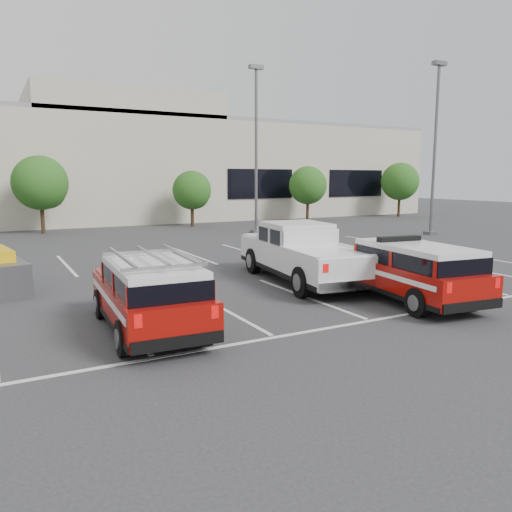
{
  "coord_description": "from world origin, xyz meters",
  "views": [
    {
      "loc": [
        -8.03,
        -11.87,
        3.43
      ],
      "look_at": [
        -0.77,
        1.59,
        1.05
      ],
      "focal_mm": 35.0,
      "sensor_mm": 36.0,
      "label": 1
    }
  ],
  "objects_px": {
    "fire_chief_suv": "(407,275)",
    "white_pickup": "(302,259)",
    "tree_right": "(308,187)",
    "tree_mid_right": "(193,192)",
    "light_pole_right": "(435,149)",
    "tree_mid_left": "(42,185)",
    "light_pole_mid": "(256,150)",
    "convention_building": "(95,163)",
    "ladder_suv": "(150,300)",
    "tree_far_right": "(400,183)"
  },
  "relations": [
    {
      "from": "tree_far_right",
      "to": "convention_building",
      "type": "bearing_deg",
      "value": 158.49
    },
    {
      "from": "tree_right",
      "to": "light_pole_mid",
      "type": "xyz_separation_m",
      "value": [
        -8.09,
        -6.05,
        2.41
      ]
    },
    {
      "from": "convention_building",
      "to": "ladder_suv",
      "type": "bearing_deg",
      "value": -98.85
    },
    {
      "from": "light_pole_mid",
      "to": "light_pole_right",
      "type": "height_order",
      "value": "same"
    },
    {
      "from": "fire_chief_suv",
      "to": "light_pole_right",
      "type": "bearing_deg",
      "value": 47.36
    },
    {
      "from": "convention_building",
      "to": "tree_mid_right",
      "type": "distance_m",
      "value": 11.2
    },
    {
      "from": "tree_right",
      "to": "ladder_suv",
      "type": "bearing_deg",
      "value": -130.88
    },
    {
      "from": "convention_building",
      "to": "light_pole_mid",
      "type": "relative_size",
      "value": 5.86
    },
    {
      "from": "fire_chief_suv",
      "to": "white_pickup",
      "type": "bearing_deg",
      "value": 114.5
    },
    {
      "from": "fire_chief_suv",
      "to": "ladder_suv",
      "type": "height_order",
      "value": "ladder_suv"
    },
    {
      "from": "tree_mid_right",
      "to": "light_pole_right",
      "type": "relative_size",
      "value": 0.39
    },
    {
      "from": "tree_mid_left",
      "to": "tree_far_right",
      "type": "distance_m",
      "value": 30.0
    },
    {
      "from": "tree_right",
      "to": "fire_chief_suv",
      "type": "xyz_separation_m",
      "value": [
        -12.79,
        -23.75,
        -2.04
      ]
    },
    {
      "from": "tree_far_right",
      "to": "tree_mid_right",
      "type": "bearing_deg",
      "value": -180.0
    },
    {
      "from": "light_pole_right",
      "to": "fire_chief_suv",
      "type": "relative_size",
      "value": 1.94
    },
    {
      "from": "tree_far_right",
      "to": "white_pickup",
      "type": "xyz_separation_m",
      "value": [
        -23.94,
        -20.14,
        -2.26
      ]
    },
    {
      "from": "fire_chief_suv",
      "to": "white_pickup",
      "type": "xyz_separation_m",
      "value": [
        -1.15,
        3.61,
        0.04
      ]
    },
    {
      "from": "tree_right",
      "to": "tree_mid_right",
      "type": "bearing_deg",
      "value": -180.0
    },
    {
      "from": "light_pole_right",
      "to": "tree_mid_left",
      "type": "bearing_deg",
      "value": 150.05
    },
    {
      "from": "light_pole_mid",
      "to": "white_pickup",
      "type": "xyz_separation_m",
      "value": [
        -5.85,
        -14.09,
        -4.41
      ]
    },
    {
      "from": "tree_far_right",
      "to": "light_pole_right",
      "type": "xyz_separation_m",
      "value": [
        -9.09,
        -12.05,
        2.14
      ]
    },
    {
      "from": "convention_building",
      "to": "light_pole_mid",
      "type": "xyz_separation_m",
      "value": [
        6.82,
        -15.86,
        0.47
      ]
    },
    {
      "from": "tree_mid_left",
      "to": "ladder_suv",
      "type": "bearing_deg",
      "value": -90.11
    },
    {
      "from": "convention_building",
      "to": "light_pole_right",
      "type": "height_order",
      "value": "convention_building"
    },
    {
      "from": "white_pickup",
      "to": "ladder_suv",
      "type": "relative_size",
      "value": 1.39
    },
    {
      "from": "fire_chief_suv",
      "to": "white_pickup",
      "type": "distance_m",
      "value": 3.79
    },
    {
      "from": "light_pole_right",
      "to": "convention_building",
      "type": "bearing_deg",
      "value": 125.89
    },
    {
      "from": "tree_mid_left",
      "to": "tree_right",
      "type": "distance_m",
      "value": 20.0
    },
    {
      "from": "light_pole_mid",
      "to": "white_pickup",
      "type": "bearing_deg",
      "value": -112.54
    },
    {
      "from": "light_pole_mid",
      "to": "fire_chief_suv",
      "type": "xyz_separation_m",
      "value": [
        -4.7,
        -17.71,
        -4.45
      ]
    },
    {
      "from": "convention_building",
      "to": "tree_right",
      "type": "relative_size",
      "value": 13.58
    },
    {
      "from": "tree_mid_right",
      "to": "ladder_suv",
      "type": "bearing_deg",
      "value": -113.45
    },
    {
      "from": "light_pole_mid",
      "to": "fire_chief_suv",
      "type": "height_order",
      "value": "light_pole_mid"
    },
    {
      "from": "tree_right",
      "to": "white_pickup",
      "type": "distance_m",
      "value": 24.58
    },
    {
      "from": "convention_building",
      "to": "white_pickup",
      "type": "xyz_separation_m",
      "value": [
        0.97,
        -29.96,
        -3.94
      ]
    },
    {
      "from": "tree_far_right",
      "to": "white_pickup",
      "type": "relative_size",
      "value": 0.74
    },
    {
      "from": "tree_mid_left",
      "to": "fire_chief_suv",
      "type": "height_order",
      "value": "tree_mid_left"
    },
    {
      "from": "tree_mid_left",
      "to": "white_pickup",
      "type": "relative_size",
      "value": 0.74
    },
    {
      "from": "tree_right",
      "to": "light_pole_right",
      "type": "height_order",
      "value": "light_pole_right"
    },
    {
      "from": "light_pole_right",
      "to": "light_pole_mid",
      "type": "bearing_deg",
      "value": 146.31
    },
    {
      "from": "tree_mid_left",
      "to": "light_pole_mid",
      "type": "height_order",
      "value": "light_pole_mid"
    },
    {
      "from": "convention_building",
      "to": "tree_far_right",
      "type": "distance_m",
      "value": 26.83
    },
    {
      "from": "tree_mid_right",
      "to": "fire_chief_suv",
      "type": "height_order",
      "value": "tree_mid_right"
    },
    {
      "from": "tree_right",
      "to": "white_pickup",
      "type": "bearing_deg",
      "value": -124.69
    },
    {
      "from": "tree_right",
      "to": "light_pole_mid",
      "type": "relative_size",
      "value": 0.43
    },
    {
      "from": "white_pickup",
      "to": "light_pole_mid",
      "type": "bearing_deg",
      "value": 75.13
    },
    {
      "from": "tree_right",
      "to": "ladder_suv",
      "type": "relative_size",
      "value": 0.93
    },
    {
      "from": "tree_mid_right",
      "to": "light_pole_mid",
      "type": "height_order",
      "value": "light_pole_mid"
    },
    {
      "from": "tree_mid_right",
      "to": "white_pickup",
      "type": "xyz_separation_m",
      "value": [
        -3.94,
        -20.14,
        -1.73
      ]
    },
    {
      "from": "light_pole_mid",
      "to": "tree_mid_left",
      "type": "bearing_deg",
      "value": 153.08
    }
  ]
}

